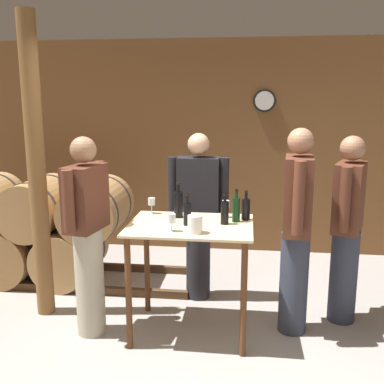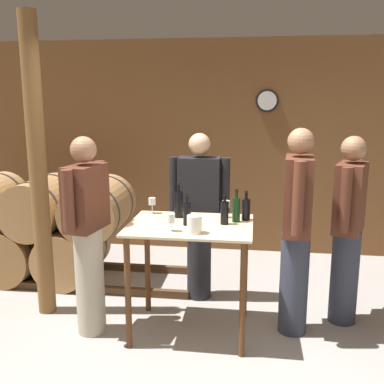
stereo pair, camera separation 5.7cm
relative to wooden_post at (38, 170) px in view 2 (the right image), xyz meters
name	(u,v)px [view 2 (the right image)]	position (x,y,z in m)	size (l,w,h in m)	color
ground_plane	(197,364)	(1.51, -0.67, -1.35)	(14.00, 14.00, 0.00)	#9E9993
back_wall	(224,148)	(1.51, 2.03, 0.00)	(8.40, 0.08, 2.70)	brown
barrel_rack	(30,229)	(-0.54, 0.76, -0.80)	(3.96, 0.81, 1.15)	#4C331E
tasting_table	(190,246)	(1.40, -0.18, -0.58)	(1.02, 0.78, 0.96)	beige
wooden_post	(38,170)	(0.00, 0.00, 0.00)	(0.16, 0.16, 2.70)	brown
wine_bottle_far_left	(179,204)	(1.26, 0.02, -0.27)	(0.08, 0.08, 0.31)	black
wine_bottle_left	(187,213)	(1.37, -0.21, -0.29)	(0.06, 0.06, 0.26)	black
wine_bottle_center	(225,212)	(1.67, -0.15, -0.29)	(0.07, 0.07, 0.26)	black
wine_bottle_right	(236,209)	(1.77, -0.06, -0.28)	(0.07, 0.07, 0.28)	black
wine_bottle_far_right	(246,209)	(1.84, 0.01, -0.29)	(0.07, 0.07, 0.26)	black
wine_glass_near_left	(152,202)	(1.00, 0.12, -0.29)	(0.06, 0.06, 0.14)	silver
wine_glass_near_center	(171,219)	(1.28, -0.40, -0.29)	(0.06, 0.06, 0.14)	silver
wine_glass_near_right	(226,205)	(1.67, 0.07, -0.28)	(0.07, 0.07, 0.15)	silver
ice_bucket	(194,224)	(1.46, -0.43, -0.32)	(0.12, 0.12, 0.14)	white
person_host	(199,213)	(1.38, 0.51, -0.48)	(0.59, 0.24, 1.65)	#232328
person_visitor_with_scarf	(87,233)	(0.56, -0.31, -0.46)	(0.29, 0.58, 1.68)	#B7AD93
person_visitor_bearded	(348,227)	(2.72, 0.18, -0.47)	(0.34, 0.56, 1.67)	#333847
person_visitor_near_door	(297,228)	(2.26, -0.06, -0.42)	(0.25, 0.59, 1.75)	#333847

